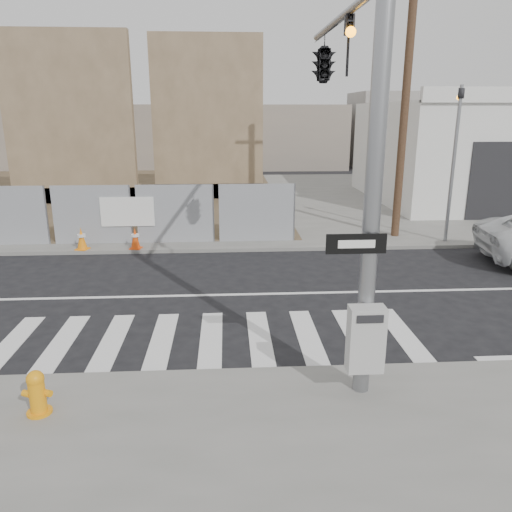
{
  "coord_description": "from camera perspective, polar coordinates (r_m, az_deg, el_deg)",
  "views": [
    {
      "loc": [
        0.36,
        -11.91,
        4.48
      ],
      "look_at": [
        1.0,
        -1.32,
        1.4
      ],
      "focal_mm": 35.0,
      "sensor_mm": 36.0,
      "label": 1
    }
  ],
  "objects": [
    {
      "name": "ground",
      "position": [
        12.73,
        -4.85,
        -4.48
      ],
      "size": [
        100.0,
        100.0,
        0.0
      ],
      "primitive_type": "plane",
      "color": "black",
      "rests_on": "ground"
    },
    {
      "name": "sidewalk_far",
      "position": [
        26.29,
        -4.19,
        6.45
      ],
      "size": [
        50.0,
        20.0,
        0.12
      ],
      "primitive_type": "cube",
      "color": "slate",
      "rests_on": "ground"
    },
    {
      "name": "signal_pole",
      "position": [
        10.1,
        9.2,
        17.69
      ],
      "size": [
        0.96,
        5.87,
        7.0
      ],
      "color": "gray",
      "rests_on": "sidewalk_near"
    },
    {
      "name": "far_signal_pole",
      "position": [
        18.22,
        21.85,
        11.91
      ],
      "size": [
        0.16,
        0.2,
        5.6
      ],
      "color": "gray",
      "rests_on": "sidewalk_far"
    },
    {
      "name": "concrete_wall_left",
      "position": [
        26.08,
        -20.34,
        12.78
      ],
      "size": [
        6.0,
        1.3,
        8.0
      ],
      "color": "brown",
      "rests_on": "sidewalk_far"
    },
    {
      "name": "concrete_wall_right",
      "position": [
        26.03,
        -5.48,
        13.67
      ],
      "size": [
        5.5,
        1.3,
        8.0
      ],
      "color": "brown",
      "rests_on": "sidewalk_far"
    },
    {
      "name": "auto_shop",
      "position": [
        28.44,
        25.71,
        10.69
      ],
      "size": [
        12.0,
        10.2,
        5.95
      ],
      "color": "silver",
      "rests_on": "sidewalk_far"
    },
    {
      "name": "utility_pole_right",
      "position": [
        18.48,
        16.8,
        17.77
      ],
      "size": [
        1.6,
        0.28,
        10.0
      ],
      "color": "#4F3525",
      "rests_on": "sidewalk_far"
    },
    {
      "name": "fire_hydrant",
      "position": [
        8.34,
        -23.75,
        -14.09
      ],
      "size": [
        0.49,
        0.49,
        0.7
      ],
      "rotation": [
        0.0,
        0.0,
        -0.42
      ],
      "color": "orange",
      "rests_on": "sidewalk_near"
    },
    {
      "name": "traffic_cone_c",
      "position": [
        17.29,
        -19.31,
        1.86
      ],
      "size": [
        0.47,
        0.47,
        0.73
      ],
      "rotation": [
        0.0,
        0.0,
        -0.32
      ],
      "color": "orange",
      "rests_on": "sidewalk_far"
    },
    {
      "name": "traffic_cone_d",
      "position": [
        16.9,
        -13.64,
        1.95
      ],
      "size": [
        0.42,
        0.42,
        0.7
      ],
      "rotation": [
        0.0,
        0.0,
        -0.17
      ],
      "color": "#E4450C",
      "rests_on": "sidewalk_far"
    }
  ]
}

